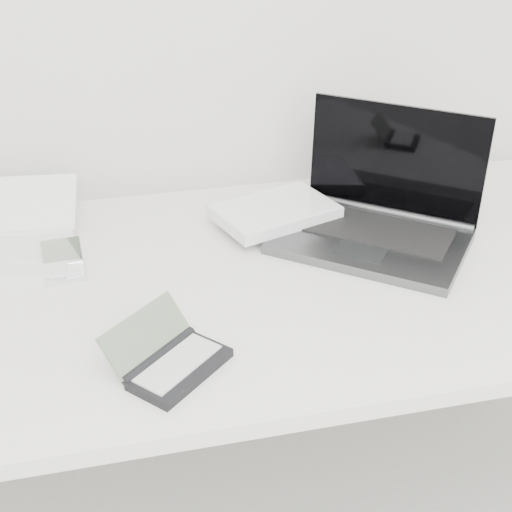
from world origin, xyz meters
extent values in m
cube|color=white|center=(0.00, 1.55, 0.71)|extent=(1.60, 0.80, 0.03)
cylinder|color=silver|center=(0.75, 1.90, 0.35)|extent=(0.04, 0.04, 0.70)
cube|color=#4F5254|center=(0.23, 1.60, 0.74)|extent=(0.45, 0.43, 0.02)
cube|color=black|center=(0.25, 1.63, 0.75)|extent=(0.32, 0.30, 0.00)
cube|color=black|center=(0.32, 1.71, 0.87)|extent=(0.30, 0.25, 0.23)
cylinder|color=#4F5254|center=(0.31, 1.70, 0.75)|extent=(0.30, 0.25, 0.02)
cube|color=#333537|center=(0.19, 1.55, 0.75)|extent=(0.12, 0.11, 0.00)
cube|color=silver|center=(0.06, 1.73, 0.76)|extent=(0.28, 0.23, 0.03)
cube|color=white|center=(0.06, 1.73, 0.78)|extent=(0.28, 0.23, 0.00)
cube|color=white|center=(-0.48, 1.69, 0.74)|extent=(0.26, 0.19, 0.02)
cube|color=silver|center=(-0.48, 1.71, 0.75)|extent=(0.22, 0.12, 0.00)
cube|color=white|center=(-0.47, 1.84, 0.78)|extent=(0.26, 0.16, 0.08)
cylinder|color=white|center=(-0.48, 1.77, 0.75)|extent=(0.24, 0.05, 0.02)
cube|color=silver|center=(-0.38, 1.62, 0.74)|extent=(0.08, 0.06, 0.01)
cube|color=silver|center=(-0.38, 1.62, 0.74)|extent=(0.06, 0.04, 0.00)
cube|color=#9AA89B|center=(-0.38, 1.65, 0.77)|extent=(0.07, 0.02, 0.05)
cylinder|color=silver|center=(-0.38, 1.64, 0.74)|extent=(0.07, 0.02, 0.01)
cube|color=black|center=(-0.20, 1.29, 0.74)|extent=(0.18, 0.17, 0.02)
cube|color=#B0B0B0|center=(-0.20, 1.29, 0.75)|extent=(0.15, 0.14, 0.00)
cube|color=#646E5B|center=(-0.25, 1.34, 0.77)|extent=(0.15, 0.15, 0.06)
cylinder|color=black|center=(-0.23, 1.32, 0.75)|extent=(0.13, 0.12, 0.02)
camera|label=1|loc=(-0.28, 0.42, 1.44)|focal=50.00mm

